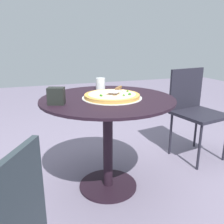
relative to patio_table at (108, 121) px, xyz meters
The scene contains 7 objects.
ground_plane 0.57m from the patio_table, ahead, with size 10.00×10.00×0.00m, color slate.
patio_table is the anchor object (origin of this frame).
pizza_on_tray 0.20m from the patio_table, 129.10° to the right, with size 0.44×0.44×0.05m.
pizza_server 0.24m from the patio_table, 85.20° to the right, with size 0.19×0.17×0.02m.
drinking_cup 0.39m from the patio_table, ahead, with size 0.08×0.08×0.10m, color silver.
napkin_dispenser 0.45m from the patio_table, 101.21° to the left, with size 0.11×0.07×0.11m, color black.
patio_chair_near 1.03m from the patio_table, 74.76° to the right, with size 0.50×0.50×0.88m.
Camera 1 is at (-1.60, 0.52, 1.13)m, focal length 37.86 mm.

